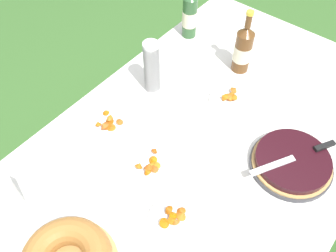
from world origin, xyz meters
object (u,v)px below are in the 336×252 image
(cider_bottle_green, at_px, (190,14))
(paper_towel_roll, at_px, (5,203))
(snack_plate_right, at_px, (110,121))
(snack_plate_far, at_px, (153,166))
(serving_knife, at_px, (301,155))
(cider_bottle_amber, at_px, (243,49))
(cup_stack, at_px, (152,68))
(berry_tart, at_px, (292,163))
(snack_plate_near, at_px, (174,219))
(snack_plate_left, at_px, (231,99))

(cider_bottle_green, relative_size, paper_towel_roll, 1.46)
(snack_plate_right, distance_m, snack_plate_far, 0.29)
(serving_knife, bearing_deg, cider_bottle_green, -86.24)
(cider_bottle_amber, bearing_deg, cider_bottle_green, 80.66)
(cup_stack, xyz_separation_m, snack_plate_far, (-0.33, -0.28, -0.12))
(berry_tart, distance_m, snack_plate_right, 0.77)
(snack_plate_far, bearing_deg, cup_stack, 40.24)
(cider_bottle_green, relative_size, cider_bottle_amber, 1.04)
(cider_bottle_amber, relative_size, snack_plate_near, 1.67)
(cider_bottle_amber, distance_m, snack_plate_far, 0.71)
(cider_bottle_green, height_order, snack_plate_near, cider_bottle_green)
(snack_plate_right, bearing_deg, cup_stack, -1.88)
(serving_knife, relative_size, snack_plate_right, 1.76)
(serving_knife, relative_size, paper_towel_roll, 1.47)
(paper_towel_roll, bearing_deg, cider_bottle_green, 6.77)
(snack_plate_right, bearing_deg, snack_plate_far, -101.23)
(cup_stack, height_order, paper_towel_roll, cup_stack)
(berry_tart, relative_size, cup_stack, 1.21)
(serving_knife, xyz_separation_m, snack_plate_left, (0.13, 0.39, -0.05))
(snack_plate_left, distance_m, snack_plate_far, 0.50)
(snack_plate_far, distance_m, paper_towel_roll, 0.54)
(cup_stack, xyz_separation_m, cider_bottle_amber, (0.37, -0.24, -0.01))
(snack_plate_left, height_order, snack_plate_right, snack_plate_right)
(serving_knife, bearing_deg, paper_towel_roll, -9.79)
(snack_plate_near, distance_m, snack_plate_far, 0.24)
(snack_plate_left, bearing_deg, paper_towel_roll, 163.36)
(cider_bottle_green, height_order, snack_plate_far, cider_bottle_green)
(berry_tart, xyz_separation_m, paper_towel_roll, (-0.82, 0.67, 0.09))
(snack_plate_left, height_order, snack_plate_far, same)
(snack_plate_near, bearing_deg, serving_knife, -25.03)
(serving_knife, bearing_deg, snack_plate_near, 4.21)
(cider_bottle_amber, height_order, snack_plate_right, cider_bottle_amber)
(cider_bottle_green, bearing_deg, snack_plate_near, -146.05)
(serving_knife, distance_m, cider_bottle_amber, 0.58)
(serving_knife, distance_m, snack_plate_right, 0.79)
(berry_tart, distance_m, paper_towel_roll, 1.06)
(serving_knife, bearing_deg, cider_bottle_amber, -96.11)
(serving_knife, bearing_deg, cup_stack, -57.80)
(snack_plate_near, bearing_deg, snack_plate_right, 69.76)
(snack_plate_near, bearing_deg, cider_bottle_green, 33.95)
(cider_bottle_amber, height_order, snack_plate_far, cider_bottle_amber)
(snack_plate_near, xyz_separation_m, snack_plate_left, (0.62, 0.16, 0.00))
(cider_bottle_amber, height_order, snack_plate_left, cider_bottle_amber)
(cider_bottle_amber, bearing_deg, berry_tart, -128.20)
(cider_bottle_amber, bearing_deg, snack_plate_far, -176.88)
(berry_tart, bearing_deg, snack_plate_near, 155.21)
(cider_bottle_green, distance_m, cider_bottle_amber, 0.36)
(cider_bottle_amber, xyz_separation_m, snack_plate_far, (-0.70, -0.04, -0.11))
(serving_knife, relative_size, snack_plate_left, 1.73)
(serving_knife, bearing_deg, snack_plate_right, -37.56)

